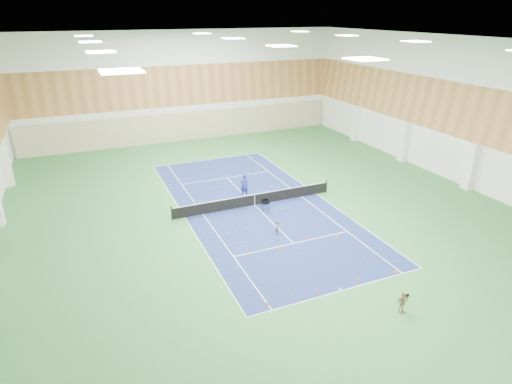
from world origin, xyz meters
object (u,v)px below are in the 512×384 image
coach (244,185)px  child_court (278,227)px  tennis_net (255,199)px  ball_cart (265,205)px  child_apron (402,302)px

coach → child_court: size_ratio=1.98×
tennis_net → coach: size_ratio=6.65×
child_court → ball_cart: 3.64m
child_court → ball_cart: bearing=56.3°
tennis_net → coach: (-0.06, 1.96, 0.41)m
coach → child_court: (-0.27, -6.77, -0.48)m
child_court → tennis_net: bearing=63.0°
coach → ball_cart: coach is taller
coach → child_court: 6.79m
tennis_net → child_apron: 14.62m
tennis_net → ball_cart: 1.28m
ball_cart → child_apron: bearing=-79.6°
tennis_net → child_apron: child_apron is taller
child_apron → child_court: bearing=105.0°
ball_cart → tennis_net: bearing=110.2°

